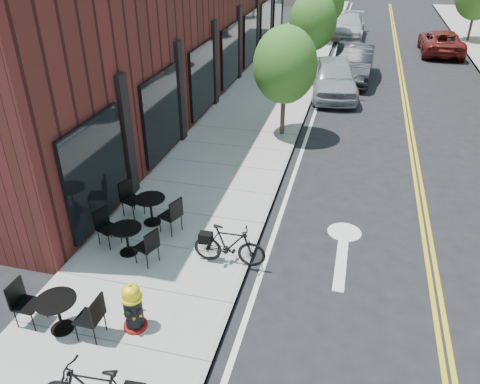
% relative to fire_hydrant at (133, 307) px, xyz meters
% --- Properties ---
extents(ground, '(120.00, 120.00, 0.00)m').
position_rel_fire_hydrant_xyz_m(ground, '(1.64, 1.06, -0.61)').
color(ground, black).
rests_on(ground, ground).
extents(sidewalk_near, '(4.00, 70.00, 0.12)m').
position_rel_fire_hydrant_xyz_m(sidewalk_near, '(-0.36, 11.06, -0.55)').
color(sidewalk_near, '#9E9B93').
rests_on(sidewalk_near, ground).
extents(building_near, '(5.00, 28.00, 7.00)m').
position_rel_fire_hydrant_xyz_m(building_near, '(-4.86, 15.06, 2.89)').
color(building_near, '#491D17').
rests_on(building_near, ground).
extents(tree_near_a, '(2.20, 2.20, 3.81)m').
position_rel_fire_hydrant_xyz_m(tree_near_a, '(1.04, 10.06, 2.00)').
color(tree_near_a, '#382B1E').
rests_on(tree_near_a, sidewalk_near).
extents(tree_near_b, '(2.30, 2.30, 3.98)m').
position_rel_fire_hydrant_xyz_m(tree_near_b, '(1.04, 18.06, 2.11)').
color(tree_near_b, '#382B1E').
rests_on(tree_near_b, sidewalk_near).
extents(tree_near_c, '(2.10, 2.10, 3.67)m').
position_rel_fire_hydrant_xyz_m(tree_near_c, '(1.04, 26.06, 1.92)').
color(tree_near_c, '#382B1E').
rests_on(tree_near_c, sidewalk_near).
extents(fire_hydrant, '(0.57, 0.57, 1.03)m').
position_rel_fire_hydrant_xyz_m(fire_hydrant, '(0.00, 0.00, 0.00)').
color(fire_hydrant, maroon).
rests_on(fire_hydrant, sidewalk_near).
extents(bicycle_right, '(1.64, 0.50, 0.98)m').
position_rel_fire_hydrant_xyz_m(bicycle_right, '(1.21, 2.29, 0.00)').
color(bicycle_right, black).
rests_on(bicycle_right, sidewalk_near).
extents(bistro_set_a, '(1.72, 0.75, 0.93)m').
position_rel_fire_hydrant_xyz_m(bistro_set_a, '(-1.31, -0.39, -0.02)').
color(bistro_set_a, black).
rests_on(bistro_set_a, sidewalk_near).
extents(bistro_set_b, '(1.79, 1.03, 0.95)m').
position_rel_fire_hydrant_xyz_m(bistro_set_b, '(-1.14, 3.39, -0.01)').
color(bistro_set_b, black).
rests_on(bistro_set_b, sidewalk_near).
extents(bistro_set_c, '(1.69, 0.98, 0.89)m').
position_rel_fire_hydrant_xyz_m(bistro_set_c, '(-1.16, 2.09, -0.04)').
color(bistro_set_c, black).
rests_on(bistro_set_c, sidewalk_near).
extents(parked_car_a, '(2.60, 5.07, 1.65)m').
position_rel_fire_hydrant_xyz_m(parked_car_a, '(2.44, 15.41, 0.22)').
color(parked_car_a, '#96989E').
rests_on(parked_car_a, ground).
extents(parked_car_b, '(1.94, 5.09, 1.65)m').
position_rel_fire_hydrant_xyz_m(parked_car_b, '(3.19, 18.17, 0.22)').
color(parked_car_b, black).
rests_on(parked_car_b, ground).
extents(parked_car_c, '(2.15, 5.12, 1.48)m').
position_rel_fire_hydrant_xyz_m(parked_car_c, '(2.44, 28.69, 0.13)').
color(parked_car_c, '#B8B9BE').
rests_on(parked_car_c, ground).
extents(parked_car_far, '(2.32, 5.02, 1.40)m').
position_rel_fire_hydrant_xyz_m(parked_car_far, '(8.04, 25.10, 0.09)').
color(parked_car_far, maroon).
rests_on(parked_car_far, ground).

